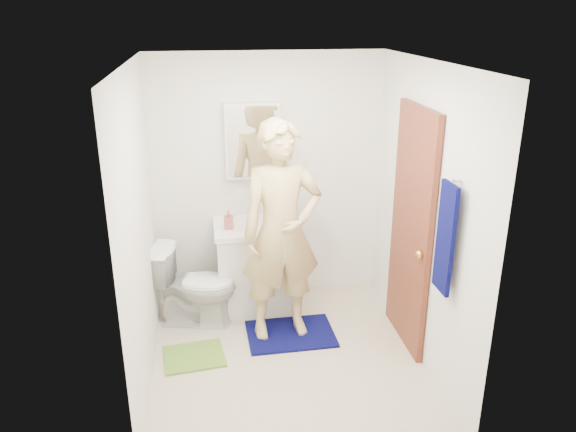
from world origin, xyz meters
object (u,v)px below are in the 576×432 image
at_px(medicine_cabinet, 252,141).
at_px(toilet, 195,285).
at_px(towel, 445,238).
at_px(man, 282,232).
at_px(vanity_cabinet, 257,268).
at_px(toothbrush_cup, 285,216).
at_px(soap_dispenser, 229,220).

height_order(medicine_cabinet, toilet, medicine_cabinet).
distance_m(towel, man, 1.42).
relative_size(vanity_cabinet, toilet, 1.06).
xyz_separation_m(medicine_cabinet, toilet, (-0.59, -0.45, -1.22)).
relative_size(vanity_cabinet, toothbrush_cup, 6.59).
bearing_deg(toilet, medicine_cabinet, -39.69).
bearing_deg(medicine_cabinet, soap_dispenser, -132.50).
bearing_deg(toilet, towel, -112.19).
bearing_deg(medicine_cabinet, toothbrush_cup, -28.27).
xyz_separation_m(vanity_cabinet, man, (0.16, -0.54, 0.58)).
distance_m(medicine_cabinet, soap_dispenser, 0.76).
bearing_deg(toothbrush_cup, man, -101.35).
relative_size(vanity_cabinet, towel, 1.00).
distance_m(toilet, man, 1.02).
bearing_deg(toilet, vanity_cabinet, -56.16).
bearing_deg(toothbrush_cup, toilet, -161.56).
xyz_separation_m(toilet, soap_dispenser, (0.34, 0.17, 0.56)).
bearing_deg(soap_dispenser, toothbrush_cup, 12.93).
relative_size(medicine_cabinet, soap_dispenser, 4.05).
bearing_deg(soap_dispenser, towel, -44.92).
height_order(medicine_cabinet, soap_dispenser, medicine_cabinet).
distance_m(medicine_cabinet, towel, 2.11).
bearing_deg(soap_dispenser, toilet, -153.43).
height_order(towel, toilet, towel).
xyz_separation_m(vanity_cabinet, soap_dispenser, (-0.26, -0.05, 0.54)).
xyz_separation_m(towel, toothbrush_cup, (-0.89, 1.56, -0.35)).
distance_m(vanity_cabinet, toothbrush_cup, 0.58).
distance_m(soap_dispenser, man, 0.64).
distance_m(medicine_cabinet, man, 1.00).
height_order(towel, toothbrush_cup, towel).
xyz_separation_m(medicine_cabinet, soap_dispenser, (-0.26, -0.28, -0.66)).
distance_m(toilet, soap_dispenser, 0.67).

